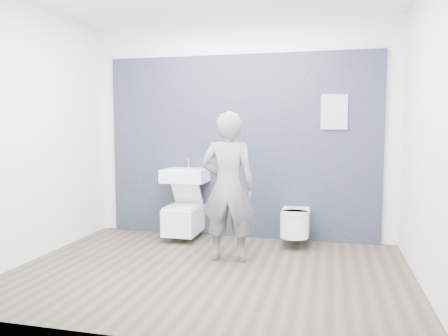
% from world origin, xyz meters
% --- Properties ---
extents(ground, '(4.00, 4.00, 0.00)m').
position_xyz_m(ground, '(0.00, 0.00, 0.00)').
color(ground, '#4F4434').
rests_on(ground, ground).
extents(room_shell, '(4.00, 4.00, 4.00)m').
position_xyz_m(room_shell, '(0.00, 0.00, 1.74)').
color(room_shell, white).
rests_on(room_shell, ground).
extents(tile_wall, '(3.60, 0.06, 2.40)m').
position_xyz_m(tile_wall, '(0.00, 1.47, 0.00)').
color(tile_wall, black).
rests_on(tile_wall, ground).
extents(washbasin, '(0.57, 0.43, 0.43)m').
position_xyz_m(washbasin, '(-0.68, 1.23, 0.84)').
color(washbasin, white).
rests_on(washbasin, ground).
extents(toilet_square, '(0.41, 0.59, 0.73)m').
position_xyz_m(toilet_square, '(-0.68, 1.15, 0.28)').
color(toilet_square, white).
rests_on(toilet_square, ground).
extents(toilet_rounded, '(0.34, 0.58, 0.32)m').
position_xyz_m(toilet_rounded, '(0.76, 1.15, 0.29)').
color(toilet_rounded, white).
rests_on(toilet_rounded, ground).
extents(info_placard, '(0.32, 0.03, 0.43)m').
position_xyz_m(info_placard, '(1.20, 1.43, 0.00)').
color(info_placard, white).
rests_on(info_placard, ground).
extents(visitor, '(0.62, 0.44, 1.63)m').
position_xyz_m(visitor, '(0.09, 0.41, 0.81)').
color(visitor, slate).
rests_on(visitor, ground).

